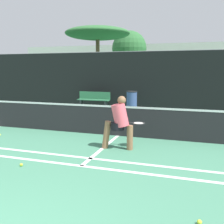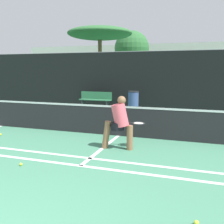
{
  "view_description": "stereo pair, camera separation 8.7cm",
  "coord_description": "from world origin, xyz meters",
  "px_view_note": "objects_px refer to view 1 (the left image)",
  "views": [
    {
      "loc": [
        2.29,
        -1.63,
        2.06
      ],
      "look_at": [
        0.19,
        4.83,
        0.95
      ],
      "focal_mm": 42.0,
      "sensor_mm": 36.0,
      "label": 1
    },
    {
      "loc": [
        2.37,
        -1.61,
        2.06
      ],
      "look_at": [
        0.19,
        4.83,
        0.95
      ],
      "focal_mm": 42.0,
      "sensor_mm": 36.0,
      "label": 2
    }
  ],
  "objects_px": {
    "player_practicing": "(120,121)",
    "parked_car": "(216,93)",
    "trash_bin": "(132,101)",
    "courtside_bench": "(94,99)"
  },
  "relations": [
    {
      "from": "player_practicing",
      "to": "parked_car",
      "type": "relative_size",
      "value": 0.32
    },
    {
      "from": "player_practicing",
      "to": "parked_car",
      "type": "bearing_deg",
      "value": 69.2
    },
    {
      "from": "trash_bin",
      "to": "parked_car",
      "type": "relative_size",
      "value": 0.22
    },
    {
      "from": "player_practicing",
      "to": "parked_car",
      "type": "distance_m",
      "value": 11.47
    },
    {
      "from": "trash_bin",
      "to": "parked_car",
      "type": "height_order",
      "value": "parked_car"
    },
    {
      "from": "player_practicing",
      "to": "courtside_bench",
      "type": "bearing_deg",
      "value": 111.27
    },
    {
      "from": "courtside_bench",
      "to": "parked_car",
      "type": "height_order",
      "value": "parked_car"
    },
    {
      "from": "player_practicing",
      "to": "courtside_bench",
      "type": "height_order",
      "value": "player_practicing"
    },
    {
      "from": "parked_car",
      "to": "player_practicing",
      "type": "bearing_deg",
      "value": -105.12
    },
    {
      "from": "courtside_bench",
      "to": "trash_bin",
      "type": "relative_size",
      "value": 1.82
    }
  ]
}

